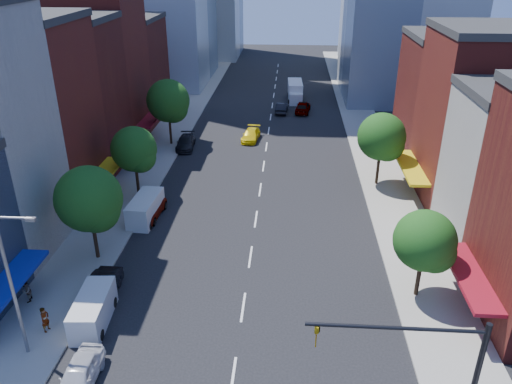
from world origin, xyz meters
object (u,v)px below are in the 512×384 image
(parked_car_second, at_px, (101,289))
(taxi, at_px, (251,135))
(traffic_car_oncoming, at_px, (282,108))
(parked_car_front, at_px, (79,375))
(traffic_car_far, at_px, (303,107))
(pedestrian_near, at_px, (45,319))
(cargo_van_near, at_px, (92,311))
(parked_car_third, at_px, (147,210))
(parked_car_rear, at_px, (186,143))
(pedestrian_far, at_px, (26,291))
(cargo_van_far, at_px, (145,209))
(box_truck, at_px, (295,92))

(parked_car_second, distance_m, taxi, 32.92)
(taxi, distance_m, traffic_car_oncoming, 12.55)
(parked_car_front, relative_size, traffic_car_far, 0.88)
(pedestrian_near, bearing_deg, cargo_van_near, -56.56)
(cargo_van_near, distance_m, traffic_car_oncoming, 47.73)
(parked_car_third, relative_size, taxi, 1.07)
(parked_car_rear, relative_size, taxi, 1.06)
(traffic_car_far, relative_size, pedestrian_far, 3.06)
(parked_car_front, bearing_deg, traffic_car_far, 75.48)
(parked_car_second, relative_size, pedestrian_near, 2.76)
(parked_car_second, xyz_separation_m, pedestrian_far, (-4.69, -0.77, 0.18))
(pedestrian_near, bearing_deg, traffic_car_far, -6.54)
(taxi, height_order, traffic_car_oncoming, traffic_car_oncoming)
(parked_car_third, height_order, pedestrian_near, pedestrian_near)
(cargo_van_far, height_order, box_truck, box_truck)
(taxi, height_order, box_truck, box_truck)
(parked_car_front, distance_m, taxi, 39.83)
(parked_car_front, height_order, cargo_van_far, cargo_van_far)
(cargo_van_far, bearing_deg, traffic_car_oncoming, 75.08)
(pedestrian_near, bearing_deg, parked_car_rear, 8.33)
(parked_car_rear, relative_size, traffic_car_far, 1.00)
(parked_car_front, bearing_deg, parked_car_rear, 91.49)
(parked_car_second, height_order, traffic_car_far, traffic_car_far)
(parked_car_second, distance_m, parked_car_third, 11.45)
(traffic_car_oncoming, bearing_deg, parked_car_front, 83.90)
(taxi, relative_size, traffic_car_oncoming, 1.04)
(parked_car_second, relative_size, pedestrian_far, 2.93)
(parked_car_third, relative_size, cargo_van_near, 1.05)
(parked_car_front, distance_m, traffic_car_far, 53.21)
(parked_car_second, bearing_deg, pedestrian_far, -170.49)
(cargo_van_far, distance_m, pedestrian_far, 12.66)
(box_truck, bearing_deg, parked_car_front, -103.46)
(parked_car_second, bearing_deg, traffic_car_oncoming, 76.21)
(taxi, distance_m, traffic_car_far, 13.97)
(parked_car_second, distance_m, cargo_van_far, 11.00)
(parked_car_third, bearing_deg, cargo_van_near, -84.82)
(parked_car_third, xyz_separation_m, taxi, (7.44, 20.61, -0.02))
(parked_car_second, height_order, taxi, parked_car_second)
(parked_car_third, relative_size, pedestrian_near, 2.90)
(traffic_car_oncoming, xyz_separation_m, pedestrian_near, (-13.17, -47.53, 0.27))
(cargo_van_near, xyz_separation_m, pedestrian_far, (-5.06, 1.66, -0.01))
(parked_car_second, xyz_separation_m, parked_car_rear, (0.00, 28.67, -0.06))
(parked_car_front, distance_m, traffic_car_oncoming, 52.30)
(parked_car_third, distance_m, pedestrian_near, 15.04)
(parked_car_second, xyz_separation_m, traffic_car_oncoming, (11.00, 44.10, -0.04))
(parked_car_rear, distance_m, traffic_car_far, 21.08)
(cargo_van_near, relative_size, box_truck, 0.65)
(parked_car_front, relative_size, parked_car_second, 0.92)
(cargo_van_far, relative_size, traffic_car_oncoming, 1.13)
(parked_car_third, xyz_separation_m, pedestrian_far, (-4.72, -12.22, 0.26))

